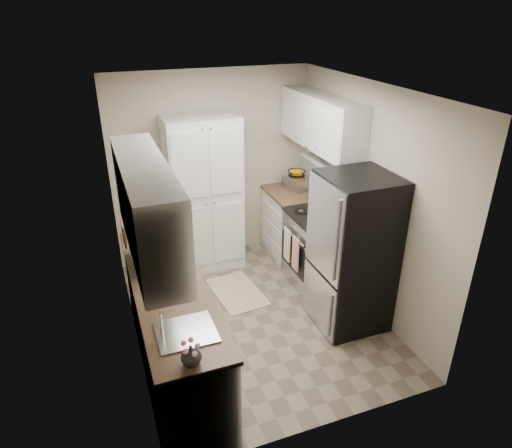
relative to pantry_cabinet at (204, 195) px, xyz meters
name	(u,v)px	position (x,y,z in m)	size (l,w,h in m)	color
ground	(255,315)	(0.20, -1.32, -1.00)	(3.20, 3.20, 0.00)	#7A6B56
room_shell	(253,181)	(0.18, -1.32, 0.63)	(2.64, 3.24, 2.52)	#C4B39E
pantry_cabinet	(204,195)	(0.00, 0.00, 0.00)	(0.90, 0.55, 2.00)	silver
base_cabinet_left	(173,327)	(-0.79, -1.75, -0.56)	(0.60, 2.30, 0.88)	silver
countertop_left	(169,286)	(-0.79, -1.75, -0.10)	(0.63, 2.33, 0.04)	brown
base_cabinet_right	(292,224)	(1.19, -0.12, -0.56)	(0.60, 0.80, 0.88)	silver
countertop_right	(293,193)	(1.19, -0.12, -0.10)	(0.63, 0.83, 0.04)	brown
electric_range	(318,248)	(1.17, -0.93, -0.52)	(0.71, 0.78, 1.13)	#B7B7BC
refrigerator	(353,253)	(1.14, -1.73, -0.15)	(0.70, 0.72, 1.70)	#B7B7BC
microwave	(159,247)	(-0.78, -1.30, 0.07)	(0.55, 0.37, 0.30)	#AAAAAF
wine_bottle	(135,225)	(-0.94, -0.76, 0.08)	(0.08, 0.08, 0.32)	black
flower_vase	(191,355)	(-0.83, -2.81, 0.00)	(0.15, 0.15, 0.15)	white
cutting_board	(150,219)	(-0.77, -0.63, 0.08)	(0.02, 0.25, 0.31)	#469240
toaster_oven	(298,182)	(1.29, -0.04, 0.01)	(0.26, 0.33, 0.19)	#A6A5AA
fruit_basket	(297,172)	(1.28, -0.02, 0.16)	(0.24, 0.24, 0.10)	#EE9E00
kitchen_mat	(237,292)	(0.15, -0.81, -0.99)	(0.52, 0.83, 0.01)	#CAB684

